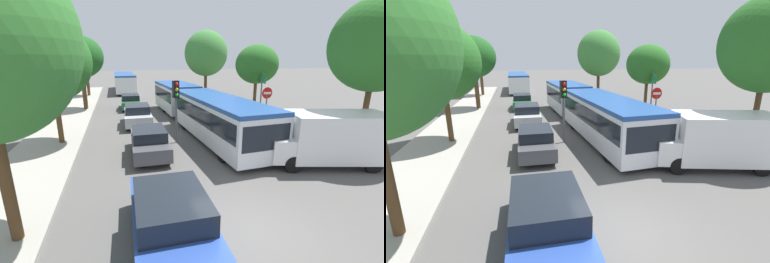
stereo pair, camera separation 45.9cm
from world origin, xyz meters
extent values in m
plane|color=#565451|center=(0.00, 0.00, 0.00)|extent=(200.00, 200.00, 0.00)
cube|color=#9E998E|center=(-6.74, 16.45, 0.07)|extent=(3.20, 42.89, 0.14)
cube|color=silver|center=(2.26, 7.77, 1.26)|extent=(2.88, 9.33, 1.99)
cube|color=black|center=(2.26, 7.77, 1.62)|extent=(2.88, 8.96, 0.87)
cube|color=#234C93|center=(2.26, 7.77, 2.36)|extent=(2.88, 9.33, 0.19)
cube|color=silver|center=(1.87, 16.51, 1.26)|extent=(2.75, 6.42, 1.99)
cube|color=black|center=(1.87, 16.51, 1.62)|extent=(2.76, 6.17, 0.87)
cube|color=#234C93|center=(1.87, 16.51, 2.36)|extent=(2.75, 6.42, 0.19)
cylinder|color=black|center=(2.03, 12.87, 1.26)|extent=(1.87, 1.05, 1.83)
cube|color=black|center=(2.46, 3.20, 1.50)|extent=(2.18, 0.19, 1.07)
cylinder|color=black|center=(3.43, 4.87, 0.49)|extent=(0.33, 0.98, 0.97)
cylinder|color=black|center=(1.35, 4.78, 0.49)|extent=(0.33, 0.98, 0.97)
cylinder|color=black|center=(3.17, 10.77, 0.49)|extent=(0.33, 0.98, 0.97)
cylinder|color=black|center=(1.09, 10.68, 0.49)|extent=(0.33, 0.98, 0.97)
cylinder|color=black|center=(2.91, 16.56, 0.49)|extent=(0.33, 0.98, 0.97)
cylinder|color=black|center=(0.83, 16.47, 0.49)|extent=(0.33, 0.98, 0.97)
cube|color=silver|center=(-1.92, 32.89, 1.27)|extent=(2.58, 11.50, 2.00)
cube|color=black|center=(-1.92, 32.89, 1.63)|extent=(2.59, 10.92, 0.84)
cube|color=#234C93|center=(-1.92, 32.89, 2.37)|extent=(2.58, 11.50, 0.20)
cylinder|color=black|center=(-3.00, 36.68, 0.50)|extent=(0.30, 1.00, 1.00)
cylinder|color=black|center=(-0.86, 36.69, 0.50)|extent=(0.30, 1.00, 1.00)
cylinder|color=black|center=(-2.98, 29.44, 0.50)|extent=(0.30, 1.00, 1.00)
cylinder|color=black|center=(-0.84, 29.45, 0.50)|extent=(0.30, 1.00, 1.00)
cube|color=#284799|center=(-2.04, 0.14, 0.61)|extent=(1.95, 4.32, 0.69)
cube|color=black|center=(-2.04, 0.04, 1.22)|extent=(1.74, 2.29, 0.53)
cylinder|color=black|center=(-2.75, 1.53, 0.32)|extent=(0.25, 0.66, 0.65)
cylinder|color=black|center=(-1.24, 1.48, 0.32)|extent=(0.25, 0.66, 0.65)
cube|color=#47474C|center=(-1.75, 6.58, 0.55)|extent=(1.77, 3.93, 0.63)
cube|color=black|center=(-1.75, 6.48, 1.11)|extent=(1.58, 2.08, 0.48)
cylinder|color=black|center=(-2.39, 7.84, 0.30)|extent=(0.22, 0.60, 0.59)
cylinder|color=black|center=(-1.02, 7.79, 0.30)|extent=(0.22, 0.60, 0.59)
cylinder|color=black|center=(-2.48, 5.36, 0.30)|extent=(0.22, 0.60, 0.59)
cylinder|color=black|center=(-1.10, 5.31, 0.30)|extent=(0.22, 0.60, 0.59)
cube|color=#B7BABF|center=(-1.79, 12.72, 0.59)|extent=(1.89, 4.18, 0.67)
cube|color=black|center=(-1.80, 12.62, 1.18)|extent=(1.68, 2.21, 0.51)
cylinder|color=black|center=(-2.48, 14.07, 0.31)|extent=(0.24, 0.64, 0.63)
cylinder|color=black|center=(-1.01, 14.02, 0.31)|extent=(0.24, 0.64, 0.63)
cylinder|color=black|center=(-2.57, 11.43, 0.31)|extent=(0.24, 0.64, 0.63)
cylinder|color=black|center=(-1.10, 11.38, 0.31)|extent=(0.24, 0.64, 0.63)
cube|color=#236638|center=(-1.89, 18.90, 0.56)|extent=(1.78, 3.94, 0.63)
cube|color=black|center=(-1.89, 18.80, 1.11)|extent=(1.59, 2.09, 0.48)
cylinder|color=black|center=(-2.54, 20.16, 0.30)|extent=(0.22, 0.60, 0.59)
cylinder|color=black|center=(-1.16, 20.12, 0.30)|extent=(0.22, 0.60, 0.59)
cylinder|color=black|center=(-2.62, 17.67, 0.30)|extent=(0.22, 0.60, 0.59)
cylinder|color=black|center=(-1.24, 17.63, 0.30)|extent=(0.22, 0.60, 0.59)
cube|color=white|center=(5.88, 3.12, 1.31)|extent=(4.50, 3.08, 2.00)
cube|color=white|center=(3.48, 3.83, 0.84)|extent=(1.40, 2.08, 1.00)
cylinder|color=black|center=(3.63, 2.91, 0.36)|extent=(0.76, 0.43, 0.72)
cylinder|color=black|center=(4.10, 4.52, 0.36)|extent=(0.76, 0.43, 0.72)
cylinder|color=black|center=(6.79, 1.98, 0.36)|extent=(0.76, 0.43, 0.72)
cylinder|color=black|center=(7.27, 3.59, 0.36)|extent=(0.76, 0.43, 0.72)
cylinder|color=#56595E|center=(-0.06, 8.07, 1.70)|extent=(0.12, 0.12, 3.40)
cube|color=black|center=(-0.06, 8.07, 2.95)|extent=(0.36, 0.30, 0.90)
sphere|color=red|center=(-0.03, 7.93, 3.23)|extent=(0.18, 0.18, 0.18)
sphere|color=#EAAD14|center=(-0.03, 7.93, 2.95)|extent=(0.18, 0.18, 0.18)
sphere|color=green|center=(-0.03, 7.93, 2.67)|extent=(0.18, 0.18, 0.18)
cylinder|color=#56595E|center=(5.82, 8.63, 1.20)|extent=(0.08, 0.08, 2.40)
cylinder|color=red|center=(5.82, 8.63, 2.47)|extent=(0.70, 0.03, 0.70)
cube|color=white|center=(5.82, 8.61, 2.47)|extent=(0.50, 0.04, 0.14)
cylinder|color=#56595E|center=(7.03, 11.31, 1.80)|extent=(0.10, 0.10, 3.60)
cube|color=#197A38|center=(7.03, 11.31, 3.30)|extent=(0.34, 1.38, 0.28)
cube|color=#197A38|center=(7.03, 11.31, 2.96)|extent=(0.34, 1.38, 0.28)
cylinder|color=#51381E|center=(-5.75, 1.28, 1.62)|extent=(0.28, 0.28, 3.24)
cylinder|color=#51381E|center=(-6.12, 9.42, 1.44)|extent=(0.27, 0.27, 2.89)
ellipsoid|color=#286623|center=(-6.12, 9.42, 4.38)|extent=(3.95, 3.95, 3.97)
ellipsoid|color=#286623|center=(-6.53, 9.18, 3.78)|extent=(2.37, 2.37, 2.18)
cylinder|color=#51381E|center=(-5.84, 19.40, 1.65)|extent=(0.37, 0.37, 3.31)
ellipsoid|color=#1E561E|center=(-5.84, 19.40, 4.64)|extent=(3.83, 3.83, 3.55)
ellipsoid|color=#1E561E|center=(-6.25, 19.90, 4.11)|extent=(2.30, 2.30, 1.95)
cylinder|color=#51381E|center=(-6.36, 28.59, 1.57)|extent=(0.35, 0.35, 3.14)
ellipsoid|color=#3D7F38|center=(-6.36, 28.59, 4.67)|extent=(3.35, 3.35, 4.09)
cylinder|color=#51381E|center=(8.22, 3.95, 1.77)|extent=(0.25, 0.25, 3.54)
ellipsoid|color=#286623|center=(8.22, 3.95, 5.10)|extent=(4.04, 4.04, 4.15)
cylinder|color=#51381E|center=(7.39, 12.82, 1.49)|extent=(0.25, 0.25, 2.99)
ellipsoid|color=#286623|center=(7.39, 12.82, 4.08)|extent=(3.25, 3.25, 2.93)
cylinder|color=#51381E|center=(7.68, 25.47, 1.54)|extent=(0.37, 0.37, 3.07)
ellipsoid|color=#3D7F38|center=(7.68, 25.47, 5.09)|extent=(5.20, 5.20, 5.38)
ellipsoid|color=#33752D|center=(7.39, 25.79, 4.28)|extent=(3.12, 3.12, 2.96)
camera|label=1|loc=(-3.07, -5.25, 4.53)|focal=24.00mm
camera|label=2|loc=(-2.62, -5.37, 4.53)|focal=24.00mm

